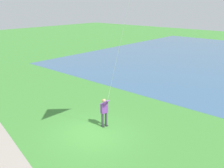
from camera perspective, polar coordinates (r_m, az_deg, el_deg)
ground_plane at (r=14.20m, az=-4.31°, el=-11.21°), size 120.00×120.00×0.00m
person_kite_flyer at (r=14.41m, az=-1.77°, el=-6.05°), size 0.50×0.63×1.83m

